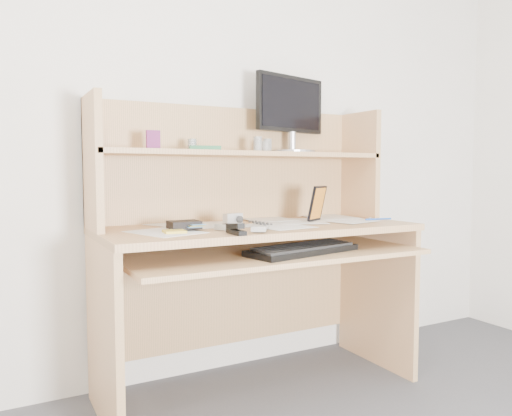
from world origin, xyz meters
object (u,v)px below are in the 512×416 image
desk (251,236)px  tv_remote (260,227)px  monitor (291,112)px  game_case (317,203)px  keyboard (302,249)px

desk → tv_remote: size_ratio=6.81×
desk → monitor: size_ratio=3.20×
desk → monitor: bearing=23.3°
game_case → keyboard: bearing=-165.0°
desk → game_case: (0.31, -0.08, 0.14)m
desk → monitor: 0.67m
keyboard → game_case: size_ratio=3.17×
desk → game_case: size_ratio=8.41×
desk → tv_remote: 0.28m
desk → keyboard: 0.31m
keyboard → tv_remote: bearing=154.5°
keyboard → monitor: monitor is taller
tv_remote → monitor: bearing=77.7°
keyboard → tv_remote: tv_remote is taller
keyboard → game_case: game_case is taller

